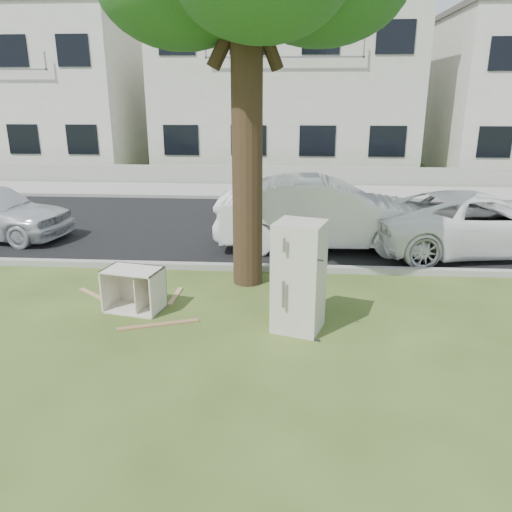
# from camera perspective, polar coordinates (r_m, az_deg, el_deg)

# --- Properties ---
(ground) EXTENTS (120.00, 120.00, 0.00)m
(ground) POSITION_cam_1_polar(r_m,az_deg,el_deg) (7.72, 0.88, -7.80)
(ground) COLOR #354B1B
(road) EXTENTS (120.00, 7.00, 0.01)m
(road) POSITION_cam_1_polar(r_m,az_deg,el_deg) (13.37, 2.33, 3.44)
(road) COLOR black
(road) RESTS_ON ground
(kerb_near) EXTENTS (120.00, 0.18, 0.12)m
(kerb_near) POSITION_cam_1_polar(r_m,az_deg,el_deg) (9.98, 1.67, -1.69)
(kerb_near) COLOR gray
(kerb_near) RESTS_ON ground
(kerb_far) EXTENTS (120.00, 0.18, 0.12)m
(kerb_far) POSITION_cam_1_polar(r_m,az_deg,el_deg) (16.83, 2.72, 6.45)
(kerb_far) COLOR gray
(kerb_far) RESTS_ON ground
(sidewalk) EXTENTS (120.00, 2.80, 0.01)m
(sidewalk) POSITION_cam_1_polar(r_m,az_deg,el_deg) (18.26, 2.84, 7.37)
(sidewalk) COLOR gray
(sidewalk) RESTS_ON ground
(low_wall) EXTENTS (120.00, 0.15, 0.70)m
(low_wall) POSITION_cam_1_polar(r_m,az_deg,el_deg) (19.78, 2.96, 9.20)
(low_wall) COLOR gray
(low_wall) RESTS_ON ground
(townhouse_left) EXTENTS (10.20, 8.16, 7.04)m
(townhouse_left) POSITION_cam_1_polar(r_m,az_deg,el_deg) (27.40, -23.88, 16.87)
(townhouse_left) COLOR silver
(townhouse_left) RESTS_ON ground
(townhouse_center) EXTENTS (11.22, 8.16, 7.44)m
(townhouse_center) POSITION_cam_1_polar(r_m,az_deg,el_deg) (24.45, 3.36, 18.80)
(townhouse_center) COLOR beige
(townhouse_center) RESTS_ON ground
(fridge) EXTENTS (0.84, 0.80, 1.65)m
(fridge) POSITION_cam_1_polar(r_m,az_deg,el_deg) (7.30, 4.92, -2.39)
(fridge) COLOR beige
(fridge) RESTS_ON ground
(cabinet) EXTENTS (0.99, 0.73, 0.70)m
(cabinet) POSITION_cam_1_polar(r_m,az_deg,el_deg) (8.33, -13.79, -3.75)
(cabinet) COLOR white
(cabinet) RESTS_ON ground
(plank_a) EXTENTS (1.21, 0.52, 0.02)m
(plank_a) POSITION_cam_1_polar(r_m,az_deg,el_deg) (7.82, -11.08, -7.70)
(plank_a) COLOR olive
(plank_a) RESTS_ON ground
(plank_b) EXTENTS (0.67, 0.56, 0.02)m
(plank_b) POSITION_cam_1_polar(r_m,az_deg,el_deg) (9.26, -18.14, -4.17)
(plank_b) COLOR tan
(plank_b) RESTS_ON ground
(plank_c) EXTENTS (0.11, 0.76, 0.02)m
(plank_c) POSITION_cam_1_polar(r_m,az_deg,el_deg) (8.84, -9.20, -4.53)
(plank_c) COLOR tan
(plank_c) RESTS_ON ground
(car_center) EXTENTS (4.88, 1.81, 1.60)m
(car_center) POSITION_cam_1_polar(r_m,az_deg,el_deg) (11.40, 7.73, 4.84)
(car_center) COLOR silver
(car_center) RESTS_ON ground
(car_right) EXTENTS (5.15, 3.02, 1.34)m
(car_right) POSITION_cam_1_polar(r_m,az_deg,el_deg) (12.02, 24.12, 3.48)
(car_right) COLOR white
(car_right) RESTS_ON ground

